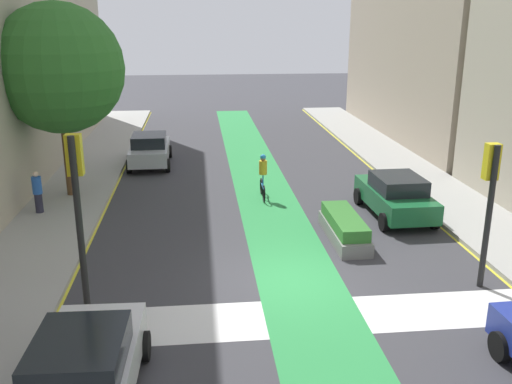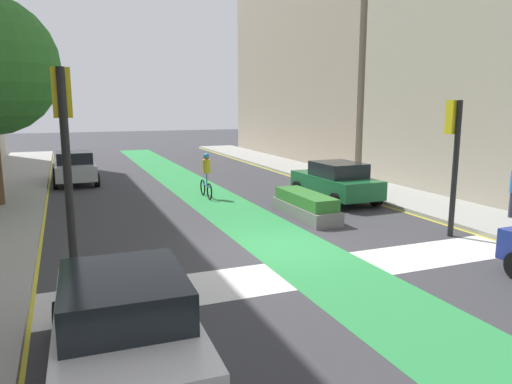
# 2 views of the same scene
# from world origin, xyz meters

# --- Properties ---
(ground_plane) EXTENTS (120.00, 120.00, 0.00)m
(ground_plane) POSITION_xyz_m (0.00, 0.00, 0.00)
(ground_plane) COLOR #38383D
(bike_lane_paint) EXTENTS (2.40, 60.00, 0.01)m
(bike_lane_paint) POSITION_xyz_m (0.32, 0.00, 0.00)
(bike_lane_paint) COLOR #2D8C47
(bike_lane_paint) RESTS_ON ground_plane
(crosswalk_band) EXTENTS (12.00, 1.80, 0.01)m
(crosswalk_band) POSITION_xyz_m (0.00, -2.00, 0.00)
(crosswalk_band) COLOR silver
(crosswalk_band) RESTS_ON ground_plane
(sidewalk_left) EXTENTS (3.00, 60.00, 0.15)m
(sidewalk_left) POSITION_xyz_m (-7.50, 0.00, 0.07)
(sidewalk_left) COLOR #9E9E99
(sidewalk_left) RESTS_ON ground_plane
(curb_stripe_left) EXTENTS (0.16, 60.00, 0.01)m
(curb_stripe_left) POSITION_xyz_m (-6.00, 0.00, 0.01)
(curb_stripe_left) COLOR yellow
(curb_stripe_left) RESTS_ON ground_plane
(curb_stripe_right) EXTENTS (0.16, 60.00, 0.01)m
(curb_stripe_right) POSITION_xyz_m (6.00, 0.00, 0.01)
(curb_stripe_right) COLOR yellow
(curb_stripe_right) RESTS_ON ground_plane
(traffic_signal_near_right) EXTENTS (0.35, 0.52, 3.92)m
(traffic_signal_near_right) POSITION_xyz_m (5.15, -0.72, 2.76)
(traffic_signal_near_right) COLOR black
(traffic_signal_near_right) RESTS_ON ground_plane
(traffic_signal_near_left) EXTENTS (0.35, 0.52, 4.50)m
(traffic_signal_near_left) POSITION_xyz_m (-5.16, -1.31, 3.14)
(traffic_signal_near_left) COLOR black
(traffic_signal_near_left) RESTS_ON ground_plane
(car_silver_left_far) EXTENTS (2.06, 4.22, 1.57)m
(car_silver_left_far) POSITION_xyz_m (-4.76, 13.44, 0.80)
(car_silver_left_far) COLOR #B2B7BF
(car_silver_left_far) RESTS_ON ground_plane
(car_white_left_near) EXTENTS (2.13, 4.25, 1.57)m
(car_white_left_near) POSITION_xyz_m (-4.58, -4.87, 0.80)
(car_white_left_near) COLOR silver
(car_white_left_near) RESTS_ON ground_plane
(car_green_right_far) EXTENTS (2.10, 4.24, 1.57)m
(car_green_right_far) POSITION_xyz_m (4.75, 4.90, 0.80)
(car_green_right_far) COLOR #196033
(car_green_right_far) RESTS_ON ground_plane
(cyclist_in_lane) EXTENTS (0.32, 1.73, 1.86)m
(cyclist_in_lane) POSITION_xyz_m (0.16, 7.47, 0.97)
(cyclist_in_lane) COLOR black
(cyclist_in_lane) RESTS_ON ground_plane
(pedestrian_sidewalk_left_a) EXTENTS (0.34, 0.34, 1.56)m
(pedestrian_sidewalk_left_a) POSITION_xyz_m (-8.24, 6.24, 0.94)
(pedestrian_sidewalk_left_a) COLOR #262638
(pedestrian_sidewalk_left_a) RESTS_ON sidewalk_left
(street_tree_near) EXTENTS (4.94, 4.94, 7.48)m
(street_tree_near) POSITION_xyz_m (-7.53, 8.40, 5.15)
(street_tree_near) COLOR brown
(street_tree_near) RESTS_ON sidewalk_left
(median_planter) EXTENTS (0.99, 3.35, 0.85)m
(median_planter) POSITION_xyz_m (2.32, 2.86, 0.40)
(median_planter) COLOR slate
(median_planter) RESTS_ON ground_plane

